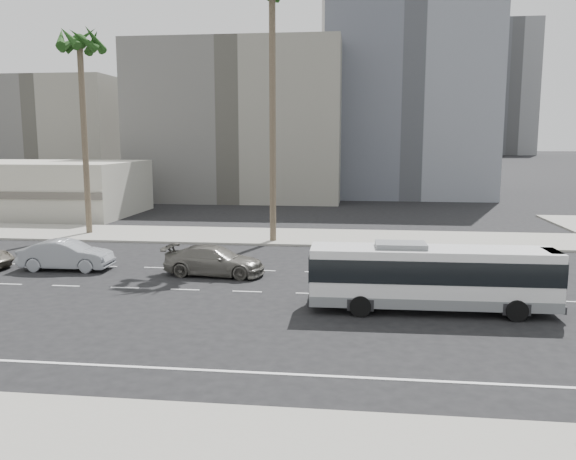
# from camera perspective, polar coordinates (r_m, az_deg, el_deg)

# --- Properties ---
(ground) EXTENTS (700.00, 700.00, 0.00)m
(ground) POSITION_cam_1_polar(r_m,az_deg,el_deg) (27.35, 2.22, -6.22)
(ground) COLOR black
(ground) RESTS_ON ground
(sidewalk_north) EXTENTS (120.00, 7.00, 0.15)m
(sidewalk_north) POSITION_cam_1_polar(r_m,az_deg,el_deg) (42.47, 3.93, -0.72)
(sidewalk_north) COLOR gray
(sidewalk_north) RESTS_ON ground
(commercial_low) EXTENTS (22.00, 12.16, 5.00)m
(commercial_low) POSITION_cam_1_polar(r_m,az_deg,el_deg) (61.56, -24.64, 3.73)
(commercial_low) COLOR #B0AD9D
(commercial_low) RESTS_ON ground
(midrise_beige_west) EXTENTS (24.00, 18.00, 18.00)m
(midrise_beige_west) POSITION_cam_1_polar(r_m,az_deg,el_deg) (72.74, -4.38, 10.29)
(midrise_beige_west) COLOR slate
(midrise_beige_west) RESTS_ON ground
(midrise_gray_center) EXTENTS (20.00, 20.00, 26.00)m
(midrise_gray_center) POSITION_cam_1_polar(r_m,az_deg,el_deg) (78.77, 11.44, 12.94)
(midrise_gray_center) COLOR slate
(midrise_gray_center) RESTS_ON ground
(midrise_beige_far) EXTENTS (18.00, 16.00, 15.00)m
(midrise_beige_far) POSITION_cam_1_polar(r_m,az_deg,el_deg) (86.23, -21.08, 8.50)
(midrise_beige_far) COLOR slate
(midrise_beige_far) RESTS_ON ground
(civic_tower) EXTENTS (42.00, 42.00, 129.00)m
(civic_tower) POSITION_cam_1_polar(r_m,az_deg,el_deg) (278.18, 6.22, 15.31)
(civic_tower) COLOR silver
(civic_tower) RESTS_ON ground
(highrise_right) EXTENTS (26.00, 26.00, 70.00)m
(highrise_right) POSITION_cam_1_polar(r_m,az_deg,el_deg) (261.39, 16.85, 14.57)
(highrise_right) COLOR #585B5E
(highrise_right) RESTS_ON ground
(highrise_far) EXTENTS (22.00, 22.00, 60.00)m
(highrise_far) POSITION_cam_1_polar(r_m,az_deg,el_deg) (295.16, 20.69, 12.71)
(highrise_far) COLOR #585B5E
(highrise_far) RESTS_ON ground
(city_bus) EXTENTS (10.07, 2.46, 2.88)m
(city_bus) POSITION_cam_1_polar(r_m,az_deg,el_deg) (25.01, 13.78, -4.33)
(city_bus) COLOR silver
(city_bus) RESTS_ON ground
(car_a) EXTENTS (2.62, 5.48, 1.54)m
(car_a) POSITION_cam_1_polar(r_m,az_deg,el_deg) (31.11, -7.16, -2.97)
(car_a) COLOR slate
(car_a) RESTS_ON ground
(car_b) EXTENTS (1.89, 5.01, 1.63)m
(car_b) POSITION_cam_1_polar(r_m,az_deg,el_deg) (34.34, -20.74, -2.29)
(car_b) COLOR gray
(car_b) RESTS_ON ground
(palm_mid) EXTENTS (4.93, 4.93, 15.24)m
(palm_mid) POSITION_cam_1_polar(r_m,az_deg,el_deg) (46.51, -19.60, 16.51)
(palm_mid) COLOR brown
(palm_mid) RESTS_ON ground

